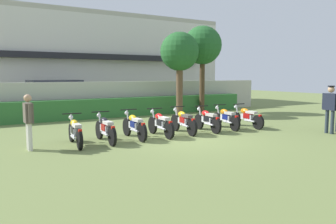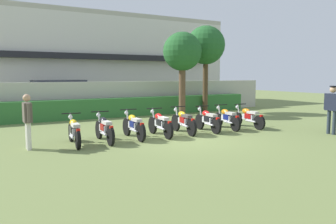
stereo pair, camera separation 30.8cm
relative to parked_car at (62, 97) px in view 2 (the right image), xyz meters
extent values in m
plane|color=olive|center=(1.84, -10.09, -0.94)|extent=(60.00, 60.00, 0.00)
cube|color=silver|center=(1.84, 5.23, 2.10)|extent=(22.30, 6.00, 6.08)
cube|color=black|center=(1.84, 1.98, 2.41)|extent=(18.74, 0.50, 0.36)
cube|color=#B2AD9E|center=(1.84, 5.23, 5.30)|extent=(22.30, 6.00, 0.30)
cube|color=#BCB7A8|center=(1.84, -2.22, -0.03)|extent=(21.19, 0.30, 1.81)
cube|color=#337033|center=(1.84, -2.92, -0.45)|extent=(16.95, 0.70, 0.97)
cube|color=#9EA3A8|center=(0.05, 0.00, -0.20)|extent=(4.61, 2.14, 1.00)
cube|color=#2D333D|center=(-0.15, -0.01, 0.63)|extent=(2.80, 1.87, 0.65)
cylinder|color=black|center=(1.56, 1.03, -0.60)|extent=(0.69, 0.26, 0.68)
cylinder|color=black|center=(1.68, -0.82, -0.60)|extent=(0.69, 0.26, 0.68)
cylinder|color=black|center=(-1.58, 0.82, -0.60)|extent=(0.69, 0.26, 0.68)
cylinder|color=black|center=(-1.46, -1.02, -0.60)|extent=(0.69, 0.26, 0.68)
cylinder|color=brown|center=(5.34, -4.19, 0.41)|extent=(0.35, 0.35, 2.68)
sphere|color=#235B28|center=(5.34, -4.19, 2.46)|extent=(2.04, 2.04, 2.04)
cylinder|color=#4C3823|center=(7.34, -3.53, 0.61)|extent=(0.30, 0.30, 3.09)
sphere|color=#235B28|center=(7.34, -3.53, 2.92)|extent=(2.19, 2.19, 2.19)
cylinder|color=black|center=(-1.63, -8.44, -0.64)|extent=(0.15, 0.60, 0.59)
cylinder|color=black|center=(-1.77, -9.76, -0.64)|extent=(0.15, 0.60, 0.59)
cube|color=silver|center=(-1.71, -9.15, -0.49)|extent=(0.26, 0.62, 0.22)
ellipsoid|color=yellow|center=(-1.69, -8.98, -0.26)|extent=(0.26, 0.46, 0.22)
cube|color=beige|center=(-1.73, -9.38, -0.28)|extent=(0.25, 0.54, 0.10)
cube|color=red|center=(-1.78, -9.86, -0.36)|extent=(0.11, 0.09, 0.08)
cylinder|color=silver|center=(-1.64, -8.53, -0.32)|extent=(0.07, 0.23, 0.65)
cylinder|color=black|center=(-1.65, -8.62, 0.00)|extent=(0.60, 0.10, 0.04)
sphere|color=silver|center=(-1.63, -8.42, -0.14)|extent=(0.14, 0.14, 0.14)
cylinder|color=silver|center=(-1.85, -9.39, -0.62)|extent=(0.13, 0.55, 0.07)
cube|color=black|center=(-1.71, -9.20, -0.44)|extent=(0.28, 0.38, 0.20)
cylinder|color=black|center=(-0.70, -8.45, -0.63)|extent=(0.12, 0.61, 0.61)
cylinder|color=black|center=(-0.77, -9.76, -0.63)|extent=(0.12, 0.61, 0.61)
cube|color=silver|center=(-0.73, -9.15, -0.48)|extent=(0.23, 0.61, 0.22)
ellipsoid|color=black|center=(-0.73, -8.98, -0.25)|extent=(0.24, 0.45, 0.22)
cube|color=beige|center=(-0.75, -9.38, -0.27)|extent=(0.23, 0.53, 0.10)
cube|color=red|center=(-0.77, -9.86, -0.35)|extent=(0.10, 0.09, 0.08)
cylinder|color=silver|center=(-0.70, -8.54, -0.31)|extent=(0.06, 0.23, 0.65)
cylinder|color=black|center=(-0.71, -8.63, 0.01)|extent=(0.60, 0.07, 0.04)
sphere|color=silver|center=(-0.69, -8.43, -0.13)|extent=(0.14, 0.14, 0.14)
cylinder|color=silver|center=(-0.87, -9.40, -0.61)|extent=(0.10, 0.55, 0.07)
cube|color=#A51414|center=(-0.74, -9.20, -0.43)|extent=(0.26, 0.37, 0.20)
cylinder|color=black|center=(0.37, -8.35, -0.62)|extent=(0.12, 0.63, 0.63)
cylinder|color=black|center=(0.30, -9.66, -0.62)|extent=(0.12, 0.63, 0.63)
cube|color=silver|center=(0.33, -9.06, -0.47)|extent=(0.23, 0.61, 0.22)
ellipsoid|color=yellow|center=(0.34, -8.89, -0.24)|extent=(0.24, 0.45, 0.22)
cube|color=beige|center=(0.32, -9.29, -0.26)|extent=(0.22, 0.53, 0.10)
cube|color=red|center=(0.30, -9.76, -0.34)|extent=(0.10, 0.08, 0.08)
cylinder|color=silver|center=(0.36, -8.44, -0.30)|extent=(0.06, 0.23, 0.65)
cylinder|color=black|center=(0.36, -8.53, 0.02)|extent=(0.60, 0.06, 0.04)
sphere|color=silver|center=(0.37, -8.33, -0.12)|extent=(0.14, 0.14, 0.14)
cylinder|color=silver|center=(0.20, -9.30, -0.60)|extent=(0.10, 0.55, 0.07)
cube|color=navy|center=(0.33, -9.11, -0.42)|extent=(0.26, 0.37, 0.20)
cylinder|color=black|center=(1.38, -8.42, -0.63)|extent=(0.13, 0.62, 0.62)
cylinder|color=black|center=(1.30, -9.71, -0.63)|extent=(0.13, 0.62, 0.62)
cube|color=silver|center=(1.33, -9.11, -0.48)|extent=(0.24, 0.61, 0.22)
ellipsoid|color=red|center=(1.34, -8.94, -0.25)|extent=(0.25, 0.45, 0.22)
cube|color=beige|center=(1.32, -9.34, -0.27)|extent=(0.23, 0.53, 0.10)
cube|color=red|center=(1.29, -9.81, -0.35)|extent=(0.10, 0.09, 0.08)
cylinder|color=silver|center=(1.37, -8.51, -0.31)|extent=(0.06, 0.23, 0.65)
cylinder|color=black|center=(1.36, -8.60, 0.01)|extent=(0.60, 0.07, 0.04)
sphere|color=silver|center=(1.38, -8.40, -0.13)|extent=(0.14, 0.14, 0.14)
cylinder|color=silver|center=(1.20, -9.35, -0.61)|extent=(0.10, 0.55, 0.07)
cube|color=black|center=(1.33, -9.16, -0.43)|extent=(0.26, 0.37, 0.20)
cylinder|color=black|center=(2.42, -8.34, -0.62)|extent=(0.15, 0.64, 0.64)
cylinder|color=black|center=(2.29, -9.63, -0.62)|extent=(0.15, 0.64, 0.64)
cube|color=silver|center=(2.35, -9.04, -0.47)|extent=(0.26, 0.62, 0.22)
ellipsoid|color=yellow|center=(2.37, -8.87, -0.24)|extent=(0.26, 0.46, 0.22)
cube|color=#4C4742|center=(2.33, -9.27, -0.26)|extent=(0.25, 0.54, 0.10)
cube|color=red|center=(2.28, -9.73, -0.34)|extent=(0.11, 0.09, 0.08)
cylinder|color=silver|center=(2.41, -8.43, -0.30)|extent=(0.07, 0.23, 0.65)
cylinder|color=black|center=(2.41, -8.52, 0.02)|extent=(0.60, 0.10, 0.04)
sphere|color=silver|center=(2.43, -8.32, -0.12)|extent=(0.14, 0.14, 0.14)
cylinder|color=silver|center=(2.21, -9.27, -0.60)|extent=(0.13, 0.55, 0.07)
cube|color=#A51414|center=(2.35, -9.09, -0.42)|extent=(0.28, 0.38, 0.20)
cylinder|color=black|center=(3.44, -8.50, -0.63)|extent=(0.15, 0.62, 0.61)
cylinder|color=black|center=(3.33, -9.70, -0.63)|extent=(0.15, 0.62, 0.61)
cube|color=silver|center=(3.38, -9.15, -0.48)|extent=(0.26, 0.62, 0.22)
ellipsoid|color=red|center=(3.40, -8.98, -0.25)|extent=(0.26, 0.46, 0.22)
cube|color=#B2ADA3|center=(3.36, -9.38, -0.27)|extent=(0.25, 0.54, 0.10)
cube|color=red|center=(3.32, -9.80, -0.35)|extent=(0.11, 0.09, 0.08)
cylinder|color=silver|center=(3.44, -8.59, -0.31)|extent=(0.07, 0.23, 0.65)
cylinder|color=black|center=(3.43, -8.68, 0.01)|extent=(0.60, 0.09, 0.04)
sphere|color=silver|center=(3.45, -8.48, -0.13)|extent=(0.14, 0.14, 0.14)
cylinder|color=silver|center=(3.24, -9.39, -0.61)|extent=(0.12, 0.55, 0.07)
cube|color=black|center=(3.38, -9.20, -0.43)|extent=(0.27, 0.38, 0.20)
cylinder|color=black|center=(4.49, -8.37, -0.64)|extent=(0.17, 0.61, 0.60)
cylinder|color=black|center=(4.32, -9.63, -0.64)|extent=(0.17, 0.61, 0.60)
cube|color=silver|center=(4.40, -9.05, -0.49)|extent=(0.27, 0.62, 0.22)
ellipsoid|color=orange|center=(4.42, -8.88, -0.26)|extent=(0.27, 0.46, 0.22)
cube|color=#B2ADA3|center=(4.37, -9.27, -0.28)|extent=(0.26, 0.54, 0.10)
cube|color=red|center=(4.31, -9.73, -0.36)|extent=(0.11, 0.09, 0.08)
cylinder|color=silver|center=(4.47, -8.45, -0.32)|extent=(0.08, 0.23, 0.65)
cylinder|color=black|center=(4.46, -8.54, 0.00)|extent=(0.60, 0.11, 0.04)
sphere|color=silver|center=(4.49, -8.35, -0.14)|extent=(0.14, 0.14, 0.14)
cylinder|color=silver|center=(4.25, -9.28, -0.62)|extent=(0.14, 0.55, 0.07)
cube|color=navy|center=(4.39, -9.10, -0.44)|extent=(0.28, 0.39, 0.20)
cylinder|color=black|center=(5.44, -8.46, -0.64)|extent=(0.11, 0.59, 0.58)
cylinder|color=black|center=(5.39, -9.81, -0.64)|extent=(0.11, 0.59, 0.58)
cube|color=silver|center=(5.41, -9.19, -0.49)|extent=(0.22, 0.61, 0.22)
ellipsoid|color=orange|center=(5.42, -9.02, -0.26)|extent=(0.24, 0.45, 0.22)
cube|color=beige|center=(5.40, -9.41, -0.28)|extent=(0.22, 0.53, 0.10)
cube|color=red|center=(5.38, -9.91, -0.36)|extent=(0.10, 0.08, 0.08)
cylinder|color=silver|center=(5.43, -8.55, -0.32)|extent=(0.06, 0.23, 0.65)
cylinder|color=black|center=(5.43, -8.64, 0.00)|extent=(0.60, 0.06, 0.04)
sphere|color=silver|center=(5.44, -8.44, -0.14)|extent=(0.14, 0.14, 0.14)
cylinder|color=silver|center=(5.28, -9.43, -0.62)|extent=(0.09, 0.55, 0.07)
cube|color=#A51414|center=(5.41, -9.24, -0.44)|extent=(0.25, 0.37, 0.20)
cylinder|color=silver|center=(-3.02, -8.96, -0.54)|extent=(0.13, 0.13, 0.80)
cylinder|color=silver|center=(-3.02, -9.17, -0.54)|extent=(0.13, 0.13, 0.80)
cube|color=brown|center=(-3.02, -9.07, 0.15)|extent=(0.22, 0.47, 0.57)
cylinder|color=brown|center=(-3.02, -8.78, 0.16)|extent=(0.09, 0.09, 0.54)
cylinder|color=brown|center=(-3.02, -9.35, 0.16)|extent=(0.09, 0.09, 0.54)
sphere|color=tan|center=(-3.02, -9.07, 0.57)|extent=(0.22, 0.22, 0.22)
cylinder|color=#28333D|center=(6.94, -11.95, -0.50)|extent=(0.13, 0.13, 0.87)
cylinder|color=#28333D|center=(6.96, -11.72, -0.50)|extent=(0.13, 0.13, 0.87)
cube|color=black|center=(6.95, -11.84, 0.24)|extent=(0.25, 0.52, 0.62)
cylinder|color=black|center=(6.97, -11.54, 0.26)|extent=(0.09, 0.09, 0.58)
sphere|color=tan|center=(6.95, -11.84, 0.70)|extent=(0.24, 0.24, 0.24)
cylinder|color=black|center=(6.95, -11.84, 0.81)|extent=(0.25, 0.25, 0.04)
camera|label=1|loc=(-4.63, -19.35, 1.21)|focal=36.41mm
camera|label=2|loc=(-4.37, -19.50, 1.21)|focal=36.41mm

